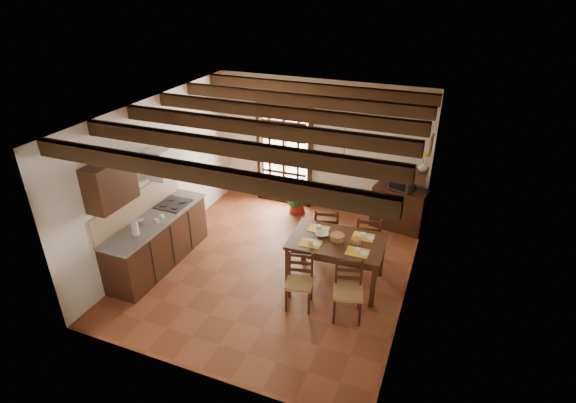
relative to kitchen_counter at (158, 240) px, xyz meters
The scene contains 25 objects.
ground_plane 2.10m from the kitchen_counter, 17.06° to the left, with size 5.00×5.00×0.00m, color brown.
room_shell 2.45m from the kitchen_counter, 17.06° to the left, with size 4.52×5.02×2.81m.
ceiling_beams 3.02m from the kitchen_counter, 17.06° to the left, with size 4.50×4.34×0.20m.
french_door 3.33m from the kitchen_counter, 69.23° to the left, with size 1.26×0.11×2.32m.
kitchen_counter is the anchor object (origin of this frame).
upper_cabinet 1.55m from the kitchen_counter, 99.72° to the right, with size 0.35×0.80×0.70m, color black.
range_hood 1.38m from the kitchen_counter, 99.79° to the left, with size 0.38×0.60×0.54m.
counter_items 0.49m from the kitchen_counter, 89.91° to the left, with size 0.50×1.43×0.25m.
dining_table 3.13m from the kitchen_counter, 11.73° to the left, with size 1.54×1.03×0.82m.
chair_near_left 2.71m from the kitchen_counter, ahead, with size 0.48×0.47×0.88m.
chair_near_right 3.46m from the kitchen_counter, ahead, with size 0.52×0.51×0.94m.
chair_far_left 3.00m from the kitchen_counter, 27.71° to the left, with size 0.53×0.52×0.97m.
chair_far_right 3.69m from the kitchen_counter, 22.65° to the left, with size 0.52×0.50×0.95m.
table_setting 3.15m from the kitchen_counter, 11.73° to the left, with size 1.10×0.73×0.10m.
table_bowl 2.89m from the kitchen_counter, 13.69° to the left, with size 0.22×0.22×0.05m, color white.
sideboard 4.67m from the kitchen_counter, 37.24° to the left, with size 1.03×0.46×0.87m, color black.
crt_tv 4.70m from the kitchen_counter, 37.18° to the left, with size 0.54×0.52×0.37m.
fuse_box 4.80m from the kitchen_counter, 41.72° to the left, with size 0.25×0.03×0.32m, color white.
plant_pot 3.13m from the kitchen_counter, 58.89° to the left, with size 0.34×0.34×0.21m, color maroon.
potted_plant 3.11m from the kitchen_counter, 58.89° to the left, with size 1.67×1.43×1.86m, color #144C19.
wall_shelf 4.76m from the kitchen_counter, 28.25° to the left, with size 0.20×0.42×0.20m.
shelf_vase 4.80m from the kitchen_counter, 28.25° to the left, with size 0.15×0.15×0.15m, color #B2BFB2.
shelf_flowers 4.85m from the kitchen_counter, 28.25° to the left, with size 0.14×0.14×0.36m.
framed_picture 4.98m from the kitchen_counter, 27.77° to the left, with size 0.03×0.32×0.32m.
pendant_lamp 3.53m from the kitchen_counter, 13.51° to the left, with size 0.36×0.36×0.84m.
Camera 1 is at (2.62, -5.94, 4.69)m, focal length 28.00 mm.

